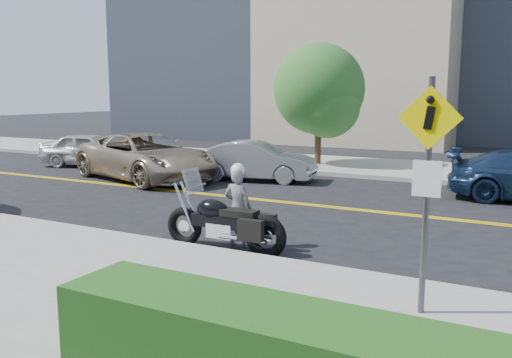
{
  "coord_description": "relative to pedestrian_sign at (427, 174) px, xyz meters",
  "views": [
    {
      "loc": [
        5.46,
        -13.15,
        2.94
      ],
      "look_at": [
        0.26,
        -3.45,
        1.2
      ],
      "focal_mm": 38.0,
      "sensor_mm": 36.0,
      "label": 1
    }
  ],
  "objects": [
    {
      "name": "suv",
      "position": [
        -10.82,
        7.65,
        -1.16
      ],
      "size": [
        6.28,
        4.24,
        1.6
      ],
      "primitive_type": "imported",
      "rotation": [
        0.0,
        0.0,
        1.27
      ],
      "color": "tan",
      "rests_on": "ground"
    },
    {
      "name": "pedestrian_sign",
      "position": [
        0.0,
        0.0,
        0.0
      ],
      "size": [
        0.78,
        0.08,
        3.0
      ],
      "color": "#4C4C51",
      "rests_on": "sidewalk_near"
    },
    {
      "name": "parked_car_white",
      "position": [
        -15.01,
        9.26,
        -1.28
      ],
      "size": [
        4.32,
        2.74,
        1.37
      ],
      "primitive_type": "imported",
      "rotation": [
        0.0,
        0.0,
        1.87
      ],
      "color": "silver",
      "rests_on": "ground"
    },
    {
      "name": "parked_car_silver",
      "position": [
        -7.39,
        9.26,
        -1.29
      ],
      "size": [
        4.28,
        2.21,
        1.34
      ],
      "primitive_type": "imported",
      "rotation": [
        0.0,
        0.0,
        1.77
      ],
      "color": "#989B9F",
      "rests_on": "ground"
    },
    {
      "name": "motorcycle",
      "position": [
        -4.01,
        1.71,
        -1.21
      ],
      "size": [
        2.5,
        0.82,
        1.51
      ],
      "primitive_type": null,
      "rotation": [
        0.0,
        0.0,
        0.03
      ],
      "color": "black",
      "rests_on": "ground"
    },
    {
      "name": "tree_far_a",
      "position": [
        -6.77,
        13.38,
        1.15
      ],
      "size": [
        3.6,
        3.6,
        4.92
      ],
      "rotation": [
        0.0,
        0.0,
        0.4
      ],
      "color": "#382619",
      "rests_on": "ground"
    },
    {
      "name": "motorcyclist",
      "position": [
        -3.88,
        2.01,
        -1.15
      ],
      "size": [
        0.59,
        0.41,
        1.63
      ],
      "rotation": [
        0.0,
        0.0,
        3.22
      ],
      "color": "silver",
      "rests_on": "ground"
    },
    {
      "name": "sidewalk_far",
      "position": [
        -4.2,
        13.81,
        -1.89
      ],
      "size": [
        60.0,
        5.0,
        0.15
      ],
      "primitive_type": "cube",
      "color": "#9E9B91",
      "rests_on": "ground_plane"
    },
    {
      "name": "ground_plane",
      "position": [
        -4.2,
        6.31,
        -1.96
      ],
      "size": [
        120.0,
        120.0,
        0.0
      ],
      "primitive_type": "plane",
      "color": "black",
      "rests_on": "ground"
    },
    {
      "name": "sidewalk_near",
      "position": [
        -4.2,
        -1.19,
        -1.89
      ],
      "size": [
        60.0,
        5.0,
        0.15
      ],
      "primitive_type": "cube",
      "color": "#9E9B91",
      "rests_on": "ground_plane"
    }
  ]
}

